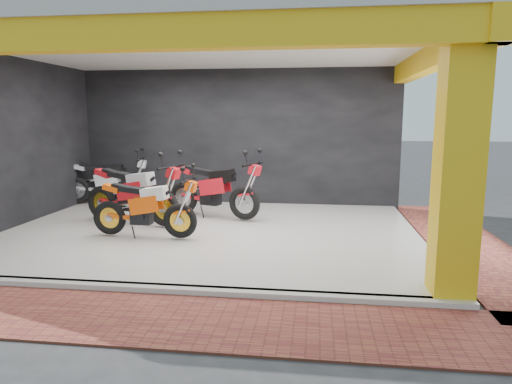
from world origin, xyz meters
TOP-DOWN VIEW (x-y plane):
  - ground at (0.00, 0.00)m, footprint 80.00×80.00m
  - showroom_floor at (0.00, 2.00)m, footprint 8.00×6.00m
  - showroom_ceiling at (0.00, 2.00)m, footprint 8.40×6.40m
  - back_wall at (0.00, 5.10)m, footprint 8.20×0.20m
  - left_wall at (-4.10, 2.00)m, footprint 0.20×6.20m
  - corner_column at (3.75, -0.75)m, footprint 0.50×0.50m
  - header_beam_front at (0.00, -1.00)m, footprint 8.40×0.30m
  - header_beam_right at (4.00, 2.00)m, footprint 0.30×6.40m
  - floor_kerb at (0.00, -1.02)m, footprint 8.00×0.20m
  - paver_front at (0.00, -1.80)m, footprint 9.00×1.40m
  - paver_right at (4.80, 2.00)m, footprint 1.40×7.00m
  - moto_hero at (-0.39, 1.27)m, footprint 2.18×0.91m
  - moto_row_a at (-0.97, 2.10)m, footprint 2.58×1.52m
  - moto_row_b at (0.54, 2.89)m, footprint 2.58×1.62m
  - moto_row_d at (-2.58, 4.50)m, footprint 2.33×1.19m

SIDE VIEW (x-z plane):
  - ground at x=0.00m, z-range 0.00..0.00m
  - paver_front at x=0.00m, z-range 0.00..0.03m
  - paver_right at x=4.80m, z-range 0.00..0.03m
  - showroom_floor at x=0.00m, z-range 0.00..0.10m
  - floor_kerb at x=0.00m, z-range 0.00..0.10m
  - moto_hero at x=-0.39m, z-range 0.10..1.41m
  - moto_row_d at x=-2.58m, z-range 0.10..1.46m
  - moto_row_b at x=0.54m, z-range 0.10..1.58m
  - moto_row_a at x=-0.97m, z-range 0.10..1.59m
  - back_wall at x=0.00m, z-range 0.00..3.50m
  - left_wall at x=-4.10m, z-range 0.00..3.50m
  - corner_column at x=3.75m, z-range 0.00..3.50m
  - header_beam_front at x=0.00m, z-range 3.10..3.50m
  - header_beam_right at x=4.00m, z-range 3.10..3.50m
  - showroom_ceiling at x=0.00m, z-range 3.50..3.70m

